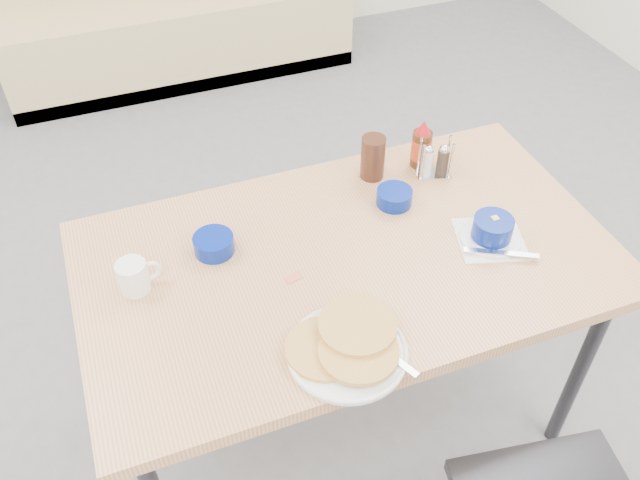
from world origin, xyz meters
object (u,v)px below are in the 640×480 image
object	(u,v)px
syrup_bottle	(421,146)
butter_bowl	(394,197)
grits_setting	(492,231)
booth_bench	(173,9)
coffee_mug	(134,276)
creamer_bowl	(214,244)
pancake_plate	(347,346)
amber_tumbler	(373,158)
dining_table	(348,272)
condiment_caddy	(435,162)

from	to	relation	value
syrup_bottle	butter_bowl	bearing A→B (deg)	-137.42
grits_setting	booth_bench	bearing A→B (deg)	98.29
coffee_mug	creamer_bowl	size ratio (longest dim) A/B	1.03
pancake_plate	syrup_bottle	xyz separation A→B (m)	(0.48, 0.58, 0.05)
coffee_mug	amber_tumbler	xyz separation A→B (m)	(0.73, 0.21, 0.02)
creamer_bowl	butter_bowl	distance (m)	0.53
pancake_plate	butter_bowl	world-z (taller)	pancake_plate
booth_bench	pancake_plate	world-z (taller)	booth_bench
dining_table	booth_bench	bearing A→B (deg)	90.00
butter_bowl	amber_tumbler	distance (m)	0.15
booth_bench	syrup_bottle	bearing A→B (deg)	-81.06
coffee_mug	creamer_bowl	xyz separation A→B (m)	(0.21, 0.06, -0.02)
butter_bowl	syrup_bottle	distance (m)	0.21
creamer_bowl	condiment_caddy	size ratio (longest dim) A/B	0.88
butter_bowl	condiment_caddy	world-z (taller)	condiment_caddy
booth_bench	syrup_bottle	distance (m)	2.32
creamer_bowl	dining_table	bearing A→B (deg)	-23.65
pancake_plate	amber_tumbler	xyz separation A→B (m)	(0.32, 0.58, 0.05)
coffee_mug	condiment_caddy	world-z (taller)	condiment_caddy
dining_table	pancake_plate	xyz separation A→B (m)	(-0.12, -0.29, 0.08)
dining_table	syrup_bottle	distance (m)	0.47
syrup_bottle	coffee_mug	bearing A→B (deg)	-166.82
butter_bowl	condiment_caddy	distance (m)	0.19
coffee_mug	condiment_caddy	bearing A→B (deg)	9.49
pancake_plate	booth_bench	bearing A→B (deg)	87.53
pancake_plate	amber_tumbler	bearing A→B (deg)	61.26
booth_bench	condiment_caddy	xyz separation A→B (m)	(0.37, -2.30, 0.45)
booth_bench	creamer_bowl	world-z (taller)	booth_bench
grits_setting	creamer_bowl	distance (m)	0.74
coffee_mug	syrup_bottle	bearing A→B (deg)	13.18
coffee_mug	amber_tumbler	size ratio (longest dim) A/B	0.83
pancake_plate	coffee_mug	xyz separation A→B (m)	(-0.42, 0.37, 0.02)
amber_tumbler	condiment_caddy	xyz separation A→B (m)	(0.18, -0.06, -0.02)
coffee_mug	grits_setting	size ratio (longest dim) A/B	0.48
creamer_bowl	butter_bowl	bearing A→B (deg)	0.88
dining_table	creamer_bowl	distance (m)	0.36
coffee_mug	syrup_bottle	xyz separation A→B (m)	(0.89, 0.21, 0.02)
coffee_mug	butter_bowl	world-z (taller)	coffee_mug
syrup_bottle	pancake_plate	bearing A→B (deg)	-129.44
creamer_bowl	syrup_bottle	world-z (taller)	syrup_bottle
pancake_plate	butter_bowl	distance (m)	0.55
amber_tumbler	condiment_caddy	bearing A→B (deg)	-17.95
coffee_mug	butter_bowl	xyz separation A→B (m)	(0.74, 0.07, -0.02)
pancake_plate	grits_setting	size ratio (longest dim) A/B	1.20
coffee_mug	butter_bowl	bearing A→B (deg)	5.43
syrup_bottle	condiment_caddy	bearing A→B (deg)	-71.97
grits_setting	creamer_bowl	world-z (taller)	grits_setting
pancake_plate	amber_tumbler	world-z (taller)	amber_tumbler
condiment_caddy	butter_bowl	bearing A→B (deg)	-137.46
grits_setting	amber_tumbler	bearing A→B (deg)	116.70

